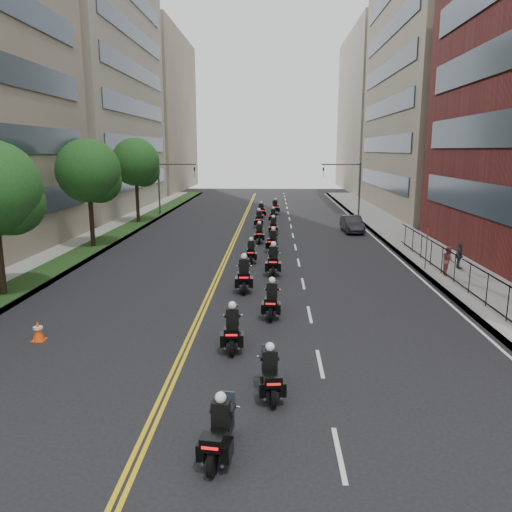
{
  "coord_description": "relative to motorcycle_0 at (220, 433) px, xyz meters",
  "views": [
    {
      "loc": [
        1.65,
        -10.38,
        6.9
      ],
      "look_at": [
        0.74,
        14.46,
        1.59
      ],
      "focal_mm": 35.0,
      "sensor_mm": 36.0,
      "label": 1
    }
  ],
  "objects": [
    {
      "name": "motorcycle_8",
      "position": [
        0.09,
        26.91,
        0.04
      ],
      "size": [
        0.52,
        2.24,
        1.66
      ],
      "rotation": [
        0.0,
        0.0,
        0.01
      ],
      "color": "black",
      "rests_on": "ground"
    },
    {
      "name": "traffic_signal_right",
      "position": [
        9.08,
        42.21,
        3.08
      ],
      "size": [
        4.09,
        0.2,
        5.6
      ],
      "color": "#3F3F44",
      "rests_on": "ground"
    },
    {
      "name": "building_left_far",
      "position": [
        -22.46,
        78.21,
        12.39
      ],
      "size": [
        16.0,
        28.0,
        26.0
      ],
      "primitive_type": "cube",
      "color": "gray",
      "rests_on": "ground"
    },
    {
      "name": "street_trees",
      "position": [
        -11.5,
        18.81,
        4.52
      ],
      "size": [
        4.4,
        38.4,
        7.98
      ],
      "color": "#302215",
      "rests_on": "ground"
    },
    {
      "name": "motorcycle_13",
      "position": [
        1.31,
        44.0,
        0.08
      ],
      "size": [
        0.66,
        2.38,
        1.76
      ],
      "rotation": [
        0.0,
        0.0,
        0.1
      ],
      "color": "black",
      "rests_on": "ground"
    },
    {
      "name": "motorcycle_2",
      "position": [
        -0.25,
        6.43,
        0.05
      ],
      "size": [
        0.55,
        2.28,
        1.68
      ],
      "rotation": [
        0.0,
        0.0,
        0.05
      ],
      "color": "black",
      "rests_on": "ground"
    },
    {
      "name": "traffic_cone",
      "position": [
        -7.46,
        6.87,
        -0.24
      ],
      "size": [
        0.46,
        0.46,
        0.76
      ],
      "color": "#FF4A0D",
      "rests_on": "ground"
    },
    {
      "name": "pedestrian_b",
      "position": [
        10.74,
        16.82,
        0.34
      ],
      "size": [
        0.68,
        0.84,
        1.6
      ],
      "primitive_type": "imported",
      "rotation": [
        0.0,
        0.0,
        1.47
      ],
      "color": "#985353",
      "rests_on": "sidewalk_right"
    },
    {
      "name": "iron_fence",
      "position": [
        10.54,
        12.21,
        0.29
      ],
      "size": [
        0.05,
        28.0,
        1.5
      ],
      "color": "black",
      "rests_on": "sidewalk_right"
    },
    {
      "name": "motorcycle_0",
      "position": [
        0.0,
        0.0,
        0.0
      ],
      "size": [
        0.64,
        2.1,
        1.56
      ],
      "rotation": [
        0.0,
        0.0,
        -0.14
      ],
      "color": "black",
      "rests_on": "ground"
    },
    {
      "name": "parked_sedan",
      "position": [
        7.85,
        32.18,
        0.08
      ],
      "size": [
        1.64,
        4.27,
        1.39
      ],
      "primitive_type": "imported",
      "rotation": [
        0.0,
        0.0,
        0.04
      ],
      "color": "black",
      "rests_on": "ground"
    },
    {
      "name": "building_right_far",
      "position": [
        21.04,
        78.21,
        12.39
      ],
      "size": [
        15.0,
        28.0,
        26.0
      ],
      "primitive_type": "cube",
      "color": "gray",
      "rests_on": "ground"
    },
    {
      "name": "traffic_signal_left",
      "position": [
        -9.99,
        42.21,
        3.08
      ],
      "size": [
        4.09,
        0.2,
        5.6
      ],
      "color": "#3F3F44",
      "rests_on": "ground"
    },
    {
      "name": "building_left_mid",
      "position": [
        -22.43,
        48.21,
        16.39
      ],
      "size": [
        16.11,
        28.0,
        34.0
      ],
      "color": "gray",
      "rests_on": "ground"
    },
    {
      "name": "motorcycle_5",
      "position": [
        1.17,
        17.21,
        0.12
      ],
      "size": [
        0.58,
        2.51,
        1.85
      ],
      "rotation": [
        0.0,
        0.0,
        -0.02
      ],
      "color": "black",
      "rests_on": "ground"
    },
    {
      "name": "motorcycle_4",
      "position": [
        -0.28,
        13.81,
        0.12
      ],
      "size": [
        0.62,
        2.54,
        1.87
      ],
      "rotation": [
        0.0,
        0.0,
        0.05
      ],
      "color": "black",
      "rests_on": "ground"
    },
    {
      "name": "motorcycle_1",
      "position": [
        1.13,
        2.96,
        0.01
      ],
      "size": [
        0.61,
        2.13,
        1.57
      ],
      "rotation": [
        0.0,
        0.0,
        0.11
      ],
      "color": "black",
      "rests_on": "ground"
    },
    {
      "name": "motorcycle_12",
      "position": [
        -0.12,
        40.98,
        0.06
      ],
      "size": [
        0.71,
        2.32,
        1.71
      ],
      "rotation": [
        0.0,
        0.0,
        0.14
      ],
      "color": "black",
      "rests_on": "ground"
    },
    {
      "name": "grass_strip",
      "position": [
        -11.66,
        25.21,
        -0.44
      ],
      "size": [
        2.0,
        90.0,
        0.04
      ],
      "primitive_type": "cube",
      "color": "#193A15",
      "rests_on": "sidewalk_left"
    },
    {
      "name": "motorcycle_9",
      "position": [
        1.14,
        30.54,
        0.03
      ],
      "size": [
        0.5,
        2.2,
        1.63
      ],
      "rotation": [
        0.0,
        0.0,
        -0.0
      ],
      "color": "black",
      "rests_on": "ground"
    },
    {
      "name": "ground",
      "position": [
        -0.46,
        0.21,
        -0.61
      ],
      "size": [
        160.0,
        160.0,
        0.0
      ],
      "primitive_type": "plane",
      "color": "black",
      "rests_on": "ground"
    },
    {
      "name": "motorcycle_11",
      "position": [
        1.09,
        37.49,
        -0.0
      ],
      "size": [
        0.58,
        2.1,
        1.55
      ],
      "rotation": [
        0.0,
        0.0,
        -0.09
      ],
      "color": "black",
      "rests_on": "ground"
    },
    {
      "name": "pedestrian_c",
      "position": [
        11.88,
        18.29,
        0.31
      ],
      "size": [
        0.38,
        0.91,
        1.54
      ],
      "primitive_type": "imported",
      "rotation": [
        0.0,
        0.0,
        1.58
      ],
      "color": "#42444B",
      "rests_on": "sidewalk_right"
    },
    {
      "name": "motorcycle_7",
      "position": [
        1.13,
        23.64,
        0.06
      ],
      "size": [
        0.71,
        2.3,
        1.7
      ],
      "rotation": [
        0.0,
        0.0,
        -0.14
      ],
      "color": "black",
      "rests_on": "ground"
    },
    {
      "name": "building_right_tan",
      "position": [
        21.02,
        48.21,
        14.39
      ],
      "size": [
        15.11,
        28.0,
        30.0
      ],
      "color": "gray",
      "rests_on": "ground"
    },
    {
      "name": "sidewalk_right",
      "position": [
        11.54,
        25.21,
        -0.54
      ],
      "size": [
        4.0,
        90.0,
        0.15
      ],
      "primitive_type": "cube",
      "color": "gray",
      "rests_on": "ground"
    },
    {
      "name": "motorcycle_10",
      "position": [
        -0.17,
        34.37,
        0.07
      ],
      "size": [
        0.55,
        2.36,
        1.74
      ],
      "rotation": [
        0.0,
        0.0,
        -0.03
      ],
      "color": "black",
      "rests_on": "ground"
    },
    {
      "name": "motorcycle_6",
      "position": [
        -0.23,
        20.21,
        0.01
      ],
      "size": [
        0.49,
        2.13,
        1.57
      ],
      "rotation": [
        0.0,
        0.0,
        0.01
      ],
      "color": "black",
      "rests_on": "ground"
    },
    {
      "name": "sidewalk_left",
      "position": [
        -12.46,
        25.21,
        -0.54
      ],
      "size": [
        4.0,
        90.0,
        0.15
      ],
      "primitive_type": "cube",
      "color": "gray",
      "rests_on": "ground"
    },
    {
      "name": "motorcycle_3",
      "position": [
        1.12,
        9.93,
        0.05
      ],
      "size": [
        0.55,
        2.28,
        1.68
      ],
      "rotation": [
        0.0,
        0.0,
        -0.05
      ],
      "color": "black",
      "rests_on": "ground"
    }
  ]
}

